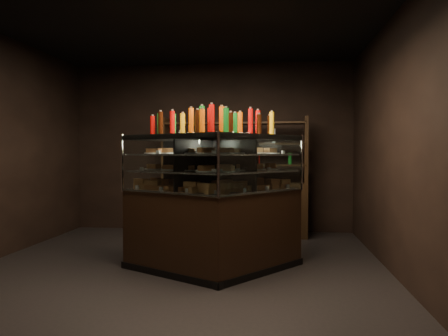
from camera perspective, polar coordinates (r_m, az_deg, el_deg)
The scene contains 7 objects.
ground at distance 5.61m, azimuth -5.47°, elevation -12.52°, with size 5.00×5.00×0.00m, color black.
room_shell at distance 5.45m, azimuth -5.54°, elevation 7.63°, with size 5.02×5.02×3.01m.
display_case at distance 5.23m, azimuth -1.27°, elevation -7.54°, with size 2.21×1.64×1.63m.
food_display at distance 5.15m, azimuth -1.28°, elevation 0.02°, with size 1.77×1.15×0.49m.
bottles_top at distance 5.17m, azimuth -1.29°, elevation 5.95°, with size 1.59×1.02×0.30m.
potted_conifer at distance 6.24m, azimuth 0.78°, elevation -7.43°, with size 0.31×0.31×0.67m.
back_shelving at distance 7.43m, azimuth 1.35°, elevation -4.17°, with size 2.46×0.49×2.00m.
Camera 1 is at (1.15, -5.30, 1.40)m, focal length 35.00 mm.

